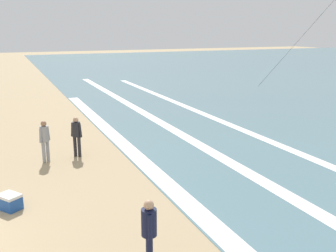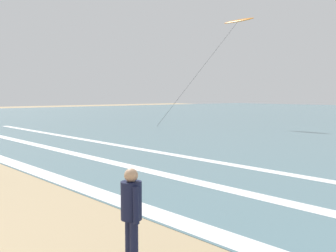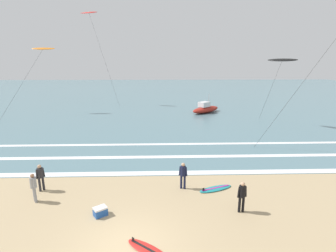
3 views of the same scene
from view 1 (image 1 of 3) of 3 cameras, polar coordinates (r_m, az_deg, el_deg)
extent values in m
cube|color=white|center=(11.96, 1.65, -10.11)|extent=(37.06, 0.66, 0.01)
cube|color=white|center=(13.58, 12.88, -7.43)|extent=(57.61, 0.57, 0.01)
cube|color=white|center=(15.98, 20.84, -4.72)|extent=(51.29, 0.51, 0.01)
cylinder|color=#232328|center=(15.77, -13.48, -2.91)|extent=(0.13, 0.13, 0.82)
cylinder|color=#232328|center=(15.65, -12.89, -3.00)|extent=(0.13, 0.13, 0.82)
cylinder|color=#232328|center=(15.52, -13.33, -0.48)|extent=(0.32, 0.32, 0.58)
cylinder|color=#232328|center=(15.64, -13.88, -0.50)|extent=(0.16, 0.16, 0.56)
cylinder|color=#232328|center=(15.42, -12.76, -0.64)|extent=(0.16, 0.16, 0.56)
sphere|color=tan|center=(15.43, -13.41, 0.90)|extent=(0.21, 0.21, 0.21)
cylinder|color=#141938|center=(8.54, -2.81, -17.77)|extent=(0.13, 0.13, 0.82)
cylinder|color=#141938|center=(8.11, -2.80, -13.94)|extent=(0.32, 0.32, 0.58)
cylinder|color=#141938|center=(7.95, -2.68, -14.73)|extent=(0.15, 0.12, 0.56)
cylinder|color=#141938|center=(8.28, -2.92, -13.49)|extent=(0.15, 0.12, 0.56)
sphere|color=tan|center=(7.93, -2.84, -11.49)|extent=(0.21, 0.21, 0.21)
cylinder|color=gray|center=(15.46, -17.24, -3.50)|extent=(0.13, 0.13, 0.82)
cylinder|color=gray|center=(15.33, -17.77, -3.69)|extent=(0.13, 0.13, 0.82)
cylinder|color=gray|center=(15.21, -17.70, -1.08)|extent=(0.32, 0.32, 0.58)
cylinder|color=gray|center=(15.33, -17.19, -1.01)|extent=(0.15, 0.16, 0.56)
cylinder|color=gray|center=(15.09, -18.20, -1.33)|extent=(0.15, 0.16, 0.56)
sphere|color=#9E7051|center=(15.11, -17.81, 0.33)|extent=(0.21, 0.21, 0.21)
cylinder|color=#333333|center=(35.07, 19.35, 12.61)|extent=(3.98, 5.79, 8.95)
cube|color=#1E4C9E|center=(11.92, -22.20, -10.43)|extent=(0.74, 0.71, 0.36)
cube|color=silver|center=(11.84, -22.30, -9.45)|extent=(0.76, 0.72, 0.08)
camera|label=2|loc=(3.09, -42.65, -36.05)|focal=42.87mm
camera|label=3|loc=(14.03, -80.33, 12.22)|focal=27.56mm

